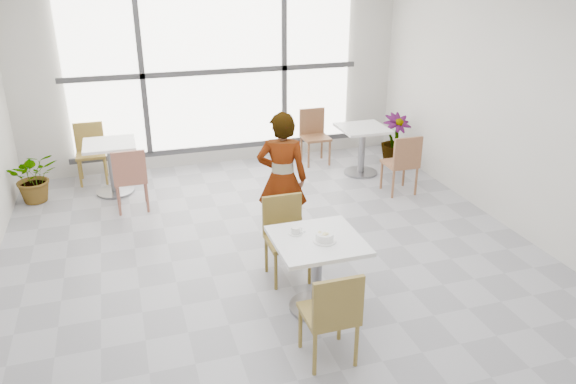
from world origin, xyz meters
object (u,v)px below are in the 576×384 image
object	(u,v)px
oatmeal_bowl	(325,237)
bg_table_right	(362,144)
bg_chair_right_near	(403,161)
plant_left	(34,177)
chair_near	(332,312)
bg_chair_right_far	(314,132)
bg_table_left	(111,161)
coffee_cup	(296,231)
bg_chair_left_far	(90,148)
plant_right	(395,140)
person	(282,179)
chair_far	(285,232)
bg_chair_left_near	(130,176)
main_table	(317,260)

from	to	relation	value
oatmeal_bowl	bg_table_right	size ratio (longest dim) A/B	0.28
bg_chair_right_near	plant_left	distance (m)	5.09
chair_near	bg_chair_right_far	distance (m)	4.93
bg_table_left	bg_chair_right_far	bearing A→B (deg)	7.10
coffee_cup	bg_chair_left_far	size ratio (longest dim) A/B	0.18
plant_right	chair_near	bearing A→B (deg)	-123.39
oatmeal_bowl	plant_right	size ratio (longest dim) A/B	0.25
chair_near	oatmeal_bowl	bearing A→B (deg)	-105.39
bg_table_left	coffee_cup	bearing A→B (deg)	-64.27
bg_chair_right_near	bg_chair_right_far	size ratio (longest dim) A/B	1.00
coffee_cup	bg_table_left	distance (m)	3.75
person	bg_table_right	distance (m)	2.54
bg_chair_right_near	chair_far	bearing A→B (deg)	35.38
chair_near	bg_table_right	bearing A→B (deg)	-117.56
coffee_cup	bg_chair_left_near	size ratio (longest dim) A/B	0.18
main_table	chair_far	world-z (taller)	chair_far
bg_chair_left_far	bg_chair_right_far	distance (m)	3.47
person	bg_table_right	xyz separation A→B (m)	(1.81, 1.76, -0.30)
oatmeal_bowl	bg_chair_right_near	bearing A→B (deg)	48.31
bg_chair_right_far	chair_far	bearing A→B (deg)	-114.72
main_table	chair_near	xyz separation A→B (m)	(-0.15, -0.77, -0.02)
oatmeal_bowl	plant_left	size ratio (longest dim) A/B	0.29
main_table	bg_chair_right_far	bearing A→B (deg)	70.47
main_table	plant_left	distance (m)	4.52
bg_table_left	bg_table_right	bearing A→B (deg)	-5.42
chair_near	plant_left	bearing A→B (deg)	-58.36
bg_table_left	plant_left	distance (m)	1.03
person	bg_chair_left_far	world-z (taller)	person
chair_near	bg_chair_left_far	size ratio (longest dim) A/B	1.00
bg_table_left	bg_chair_right_far	world-z (taller)	bg_chair_right_far
chair_far	oatmeal_bowl	distance (m)	0.82
chair_far	plant_left	bearing A→B (deg)	133.48
chair_far	person	bearing A→B (deg)	75.43
bg_table_right	bg_chair_left_near	size ratio (longest dim) A/B	0.86
main_table	oatmeal_bowl	size ratio (longest dim) A/B	3.81
person	bg_chair_left_far	size ratio (longest dim) A/B	1.81
person	bg_chair_right_far	xyz separation A→B (m)	(1.30, 2.50, -0.29)
coffee_cup	bg_chair_left_far	world-z (taller)	bg_chair_left_far
bg_chair_left_far	plant_left	world-z (taller)	bg_chair_left_far
oatmeal_bowl	person	distance (m)	1.49
bg_table_right	plant_left	bearing A→B (deg)	175.52
person	chair_near	bearing A→B (deg)	103.12
person	bg_table_right	size ratio (longest dim) A/B	2.10
bg_chair_left_near	bg_chair_right_far	bearing A→B (deg)	-159.33
bg_chair_right_far	plant_right	size ratio (longest dim) A/B	1.05
bg_chair_left_near	plant_right	world-z (taller)	bg_chair_left_near
chair_far	plant_right	xyz separation A→B (m)	(2.69, 2.71, -0.09)
chair_near	chair_far	distance (m)	1.46
chair_near	chair_far	bearing A→B (deg)	-92.07
bg_chair_left_near	bg_chair_left_far	distance (m)	1.43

